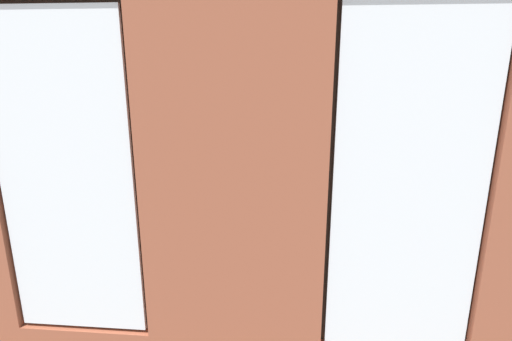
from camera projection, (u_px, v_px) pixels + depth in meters
ground_plane at (262, 246)px, 5.73m from camera, size 6.28×6.26×0.10m
brick_wall_with_windows at (232, 179)px, 2.62m from camera, size 5.68×0.30×3.55m
white_wall_right at (53, 119)px, 5.31m from camera, size 0.10×5.26×3.55m
couch_by_window at (250, 311)px, 3.61m from camera, size 2.02×0.87×0.80m
couch_left at (417, 225)px, 5.52m from camera, size 0.94×1.77×0.80m
coffee_table at (250, 217)px, 5.65m from camera, size 1.23×0.78×0.45m
cup_ceramic at (240, 207)px, 5.73m from camera, size 0.08×0.08×0.09m
candle_jar at (222, 211)px, 5.54m from camera, size 0.08×0.08×0.10m
table_plant_small at (250, 204)px, 5.60m from camera, size 0.14×0.14×0.24m
remote_silver at (255, 215)px, 5.51m from camera, size 0.17×0.13×0.02m
remote_gray at (274, 209)px, 5.74m from camera, size 0.12×0.17×0.02m
media_console at (74, 237)px, 5.34m from camera, size 1.29×0.42×0.47m
tv_flatscreen at (69, 191)px, 5.17m from camera, size 1.23×0.20×0.82m
papasan_chair at (276, 179)px, 7.25m from camera, size 1.20×1.20×0.73m
potted_plant_beside_window_right at (10, 267)px, 3.60m from camera, size 1.04×1.03×1.25m
potted_plant_corner_near_left at (394, 156)px, 7.36m from camera, size 0.95×1.05×1.28m
potted_plant_by_left_couch at (371, 184)px, 6.77m from camera, size 0.50×0.50×0.77m
potted_plant_foreground_right at (158, 154)px, 7.72m from camera, size 1.11×1.06×1.45m
potted_plant_near_tv at (63, 236)px, 4.10m from camera, size 0.82×0.82×1.16m
potted_plant_mid_room_small at (292, 206)px, 6.14m from camera, size 0.39×0.39×0.54m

